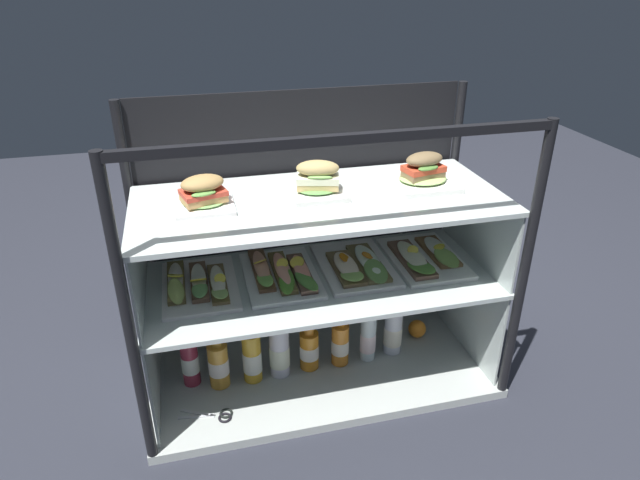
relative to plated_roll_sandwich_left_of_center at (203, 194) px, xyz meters
name	(u,v)px	position (x,y,z in m)	size (l,w,h in m)	color
ground_plane	(320,376)	(0.35, -0.02, -0.75)	(6.00, 6.00, 0.02)	#282B34
case_base_deck	(320,371)	(0.35, -0.02, -0.73)	(1.21, 0.56, 0.03)	#B9BFB9
case_frame	(309,226)	(0.35, 0.15, -0.21)	(1.21, 0.56, 0.98)	black
riser_lower_tier	(320,327)	(0.35, -0.02, -0.53)	(1.14, 0.49, 0.36)	silver
shelf_lower_glass	(320,280)	(0.35, -0.02, -0.34)	(1.16, 0.51, 0.02)	silver
riser_upper_tier	(320,242)	(0.35, -0.02, -0.19)	(1.14, 0.49, 0.27)	silver
shelf_upper_glass	(320,201)	(0.35, -0.02, -0.05)	(1.16, 0.51, 0.02)	silver
plated_roll_sandwich_left_of_center	(203,194)	(0.00, 0.00, 0.00)	(0.17, 0.17, 0.10)	white
plated_roll_sandwich_mid_right	(318,182)	(0.35, 0.01, 0.00)	(0.17, 0.17, 0.11)	white
plated_roll_sandwich_far_right	(423,174)	(0.71, 0.01, 0.00)	(0.20, 0.20, 0.11)	white
open_sandwich_tray_mid_left	(198,284)	(-0.05, 0.01, -0.31)	(0.24, 0.35, 0.06)	white
open_sandwich_tray_right_of_center	(282,274)	(0.23, 0.01, -0.31)	(0.24, 0.35, 0.06)	white
open_sandwich_tray_near_left_corner	(357,266)	(0.49, 0.00, -0.31)	(0.24, 0.35, 0.06)	white
open_sandwich_tray_near_right_corner	(424,257)	(0.74, 0.00, -0.31)	(0.24, 0.35, 0.06)	white
juice_bottle_back_left	(190,359)	(-0.10, 0.02, -0.61)	(0.06, 0.06, 0.26)	#9C2C42
juice_bottle_front_middle	(218,363)	(-0.01, -0.01, -0.62)	(0.07, 0.07, 0.23)	gold
juice_bottle_near_post	(252,355)	(0.11, -0.01, -0.61)	(0.07, 0.07, 0.25)	gold
juice_bottle_front_left_end	(279,351)	(0.21, -0.01, -0.61)	(0.07, 0.07, 0.25)	white
juice_bottle_back_right	(309,349)	(0.32, 0.00, -0.63)	(0.07, 0.07, 0.19)	orange
juice_bottle_front_right_end	(340,343)	(0.43, -0.01, -0.63)	(0.06, 0.06, 0.21)	orange
juice_bottle_tucked_behind	(368,336)	(0.54, 0.00, -0.61)	(0.06, 0.06, 0.25)	silver
juice_bottle_front_second	(393,331)	(0.64, 0.01, -0.62)	(0.07, 0.07, 0.23)	white
orange_fruit_beside_bottles	(417,329)	(0.77, 0.07, -0.68)	(0.07, 0.07, 0.07)	orange
kitchen_scissors	(219,415)	(-0.03, -0.17, -0.71)	(0.18, 0.11, 0.01)	silver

